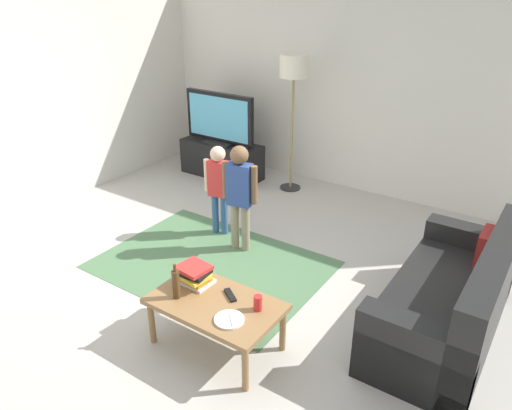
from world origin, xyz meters
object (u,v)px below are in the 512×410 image
(child_center, at_px, (240,189))
(plate, at_px, (229,320))
(tv_remote, at_px, (230,295))
(soda_can, at_px, (258,303))
(tv, at_px, (220,119))
(bottle, at_px, (176,284))
(coffee_table, at_px, (216,307))
(child_near_tv, at_px, (219,182))
(book_stack, at_px, (194,274))
(couch, at_px, (455,304))
(tv_stand, at_px, (222,160))
(floor_lamp, at_px, (294,74))

(child_center, xyz_separation_m, plate, (0.95, -1.45, -0.26))
(tv_remote, bearing_deg, soda_can, 29.79)
(child_center, distance_m, tv_remote, 1.47)
(tv, xyz_separation_m, bottle, (1.90, -2.99, -0.31))
(coffee_table, relative_size, plate, 4.55)
(child_center, height_order, plate, child_center)
(child_near_tv, bearing_deg, book_stack, -59.14)
(child_near_tv, height_order, soda_can, child_near_tv)
(tv_remote, relative_size, soda_can, 1.42)
(bottle, bearing_deg, soda_can, 20.14)
(couch, bearing_deg, tv_remote, -143.48)
(couch, bearing_deg, tv, 155.34)
(couch, bearing_deg, tv_stand, 155.07)
(tv, bearing_deg, bottle, -57.56)
(couch, height_order, plate, couch)
(couch, xyz_separation_m, floor_lamp, (-2.60, 1.85, 1.25))
(floor_lamp, relative_size, soda_can, 14.83)
(child_near_tv, xyz_separation_m, soda_can, (1.45, -1.39, -0.14))
(tv_stand, bearing_deg, soda_can, -48.13)
(tv_remote, height_order, soda_can, soda_can)
(tv_stand, height_order, book_stack, book_stack)
(book_stack, height_order, bottle, bottle)
(child_near_tv, relative_size, child_center, 0.89)
(child_near_tv, height_order, child_center, child_center)
(plate, bearing_deg, floor_lamp, 112.96)
(child_near_tv, bearing_deg, soda_can, -43.89)
(floor_lamp, distance_m, book_stack, 3.23)
(child_center, height_order, coffee_table, child_center)
(child_center, relative_size, bottle, 3.91)
(couch, xyz_separation_m, soda_can, (-1.17, -1.08, 0.19))
(tv_stand, relative_size, child_center, 1.04)
(couch, relative_size, coffee_table, 1.80)
(plate, bearing_deg, child_near_tv, 129.90)
(tv_stand, bearing_deg, tv, -90.00)
(floor_lamp, bearing_deg, tv_stand, -171.84)
(couch, relative_size, bottle, 6.12)
(child_near_tv, distance_m, book_stack, 1.63)
(bottle, distance_m, tv_remote, 0.42)
(coffee_table, distance_m, tv_remote, 0.14)
(child_near_tv, height_order, book_stack, child_near_tv)
(floor_lamp, height_order, bottle, floor_lamp)
(coffee_table, xyz_separation_m, book_stack, (-0.29, 0.10, 0.13))
(tv_stand, relative_size, bottle, 4.08)
(plate, bearing_deg, child_center, 123.17)
(coffee_table, distance_m, bottle, 0.35)
(couch, height_order, child_near_tv, child_near_tv)
(couch, relative_size, tv_remote, 10.59)
(bottle, xyz_separation_m, plate, (0.50, 0.00, -0.11))
(couch, bearing_deg, plate, -134.16)
(tv, distance_m, soda_can, 3.74)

